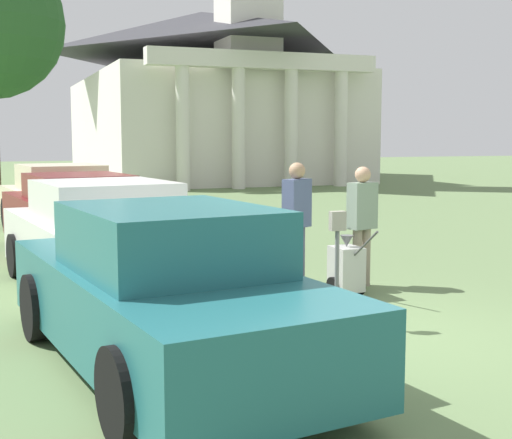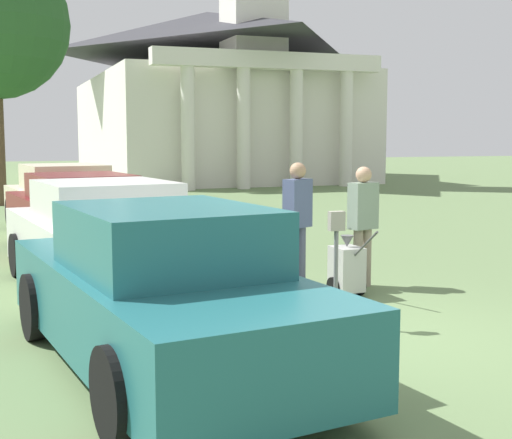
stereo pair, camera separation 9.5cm
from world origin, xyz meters
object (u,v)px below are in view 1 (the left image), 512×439
Objects in this scene: parked_car_white at (102,239)px; person_supervisor at (362,218)px; parked_car_teal at (164,293)px; parked_car_cream at (60,202)px; parking_meter at (337,247)px; equipment_cart at (346,268)px; church at (205,85)px; parked_car_maroon at (77,217)px; person_worker at (297,216)px.

person_supervisor is at bearing -26.45° from parked_car_white.
parked_car_cream reaches higher than parked_car_teal.
parking_meter is (2.18, 0.71, 0.22)m from parked_car_teal.
equipment_cart is 29.49m from church.
person_supervisor is 1.76× the size of equipment_cart.
parked_car_maroon reaches higher than equipment_cart.
parked_car_teal is 5.00× the size of equipment_cart.
parking_meter is at bearing -78.15° from parked_car_maroon.
parked_car_white reaches higher than parked_car_teal.
parked_car_white is 3.60× the size of parking_meter.
parked_car_cream reaches higher than parked_car_white.
parked_car_maroon is 2.74× the size of person_worker.
equipment_cart is at bearing 58.16° from parking_meter.
parked_car_white is 1.00× the size of parked_car_cream.
church is (9.55, 26.71, 4.18)m from parked_car_white.
parked_car_maroon is (-0.00, 6.81, 0.01)m from parked_car_teal.
parked_car_teal is 3.93m from person_worker.
equipment_cart is at bearing 26.79° from parked_car_teal.
church reaches higher than parked_car_maroon.
parked_car_white is 2.76× the size of person_supervisor.
equipment_cart is (3.03, -1.70, -0.33)m from parked_car_white.
parked_car_cream is at bearing 82.19° from parked_car_maroon.
equipment_cart is (3.03, 2.09, -0.33)m from parked_car_teal.
equipment_cart is (3.04, -4.72, -0.34)m from parked_car_maroon.
parked_car_maroon is 3.70× the size of parking_meter.
parked_car_maroon is 4.98× the size of equipment_cart.
parked_car_cream is 4.84× the size of equipment_cart.
parking_meter is at bearing 10.27° from parked_car_teal.
parked_car_teal is at bearing -107.38° from church.
parked_car_cream is 7.65m from person_worker.
person_worker is 1.10m from equipment_cart.
parked_car_cream is at bearing 103.10° from parking_meter.
church is at bearing 76.11° from parking_meter.
person_worker reaches higher than parking_meter.
parked_car_white is 3.49m from equipment_cart.
parked_car_white is 3.78m from parking_meter.
parked_car_cream is (-0.00, 10.06, 0.01)m from parked_car_teal.
parked_car_cream reaches higher than equipment_cart.
parking_meter is at bearing -103.89° from church.
parked_car_maroon is 3.25m from parked_car_cream.
parked_car_teal is 3.70m from equipment_cart.
person_supervisor is at bearing 53.99° from parking_meter.
parking_meter is 0.06× the size of church.
church is (9.55, 20.44, 4.18)m from parked_car_cream.
parked_car_cream is at bearing -115.03° from church.
parked_car_cream is 22.94m from church.
parked_car_cream is (0.00, 6.27, 0.01)m from parked_car_white.
parked_car_white is 28.67m from church.
person_supervisor is (3.55, -1.20, 0.28)m from parked_car_white.
parked_car_teal reaches higher than parking_meter.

